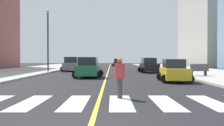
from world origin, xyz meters
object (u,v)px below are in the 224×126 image
at_px(car_yellow_second, 175,71).
at_px(car_red_sixth, 119,63).
at_px(street_lamp, 49,35).
at_px(car_blue_nearest, 89,62).
at_px(car_green_fourth, 89,68).
at_px(park_bench, 200,70).
at_px(car_black_third, 150,66).
at_px(fire_hydrant, 178,69).
at_px(car_silver_fifth, 81,64).
at_px(car_gray_seventh, 73,65).
at_px(pedestrian_crossing, 121,76).

relative_size(car_yellow_second, car_red_sixth, 0.95).
bearing_deg(street_lamp, car_blue_nearest, 84.66).
bearing_deg(car_yellow_second, car_green_fourth, -30.67).
bearing_deg(park_bench, car_black_third, 18.50).
xyz_separation_m(car_blue_nearest, car_black_third, (10.52, -29.71, -0.08)).
distance_m(car_black_third, fire_hydrant, 4.20).
distance_m(car_blue_nearest, car_black_third, 31.52).
bearing_deg(car_blue_nearest, car_silver_fifth, -89.59).
bearing_deg(car_gray_seventh, car_red_sixth, 74.88).
bearing_deg(fire_hydrant, car_green_fourth, -148.29).
distance_m(car_blue_nearest, car_silver_fifth, 18.50).
height_order(car_yellow_second, car_green_fourth, car_green_fourth).
height_order(car_green_fourth, fire_hydrant, car_green_fourth).
bearing_deg(pedestrian_crossing, car_yellow_second, -29.71).
xyz_separation_m(car_silver_fifth, fire_hydrant, (13.11, -14.28, -0.34)).
relative_size(car_yellow_second, car_silver_fifth, 0.90).
bearing_deg(car_red_sixth, street_lamp, 73.88).
relative_size(car_blue_nearest, car_silver_fifth, 1.05).
bearing_deg(car_black_third, pedestrian_crossing, 76.58).
relative_size(car_black_third, car_red_sixth, 1.04).
height_order(car_blue_nearest, car_silver_fifth, car_blue_nearest).
relative_size(car_green_fourth, park_bench, 2.37).
relative_size(car_blue_nearest, car_red_sixth, 1.11).
xyz_separation_m(car_green_fourth, fire_hydrant, (9.84, 6.08, -0.32)).
relative_size(car_black_third, pedestrian_crossing, 2.42).
xyz_separation_m(car_black_third, park_bench, (3.58, -8.63, -0.20)).
bearing_deg(fire_hydrant, car_red_sixth, 100.82).
distance_m(car_silver_fifth, street_lamp, 11.34).
bearing_deg(street_lamp, pedestrian_crossing, -69.44).
height_order(park_bench, street_lamp, street_lamp).
relative_size(park_bench, pedestrian_crossing, 1.02).
relative_size(car_red_sixth, fire_hydrant, 4.68).
bearing_deg(car_green_fourth, pedestrian_crossing, -77.51).
bearing_deg(car_yellow_second, car_black_third, -87.16).
bearing_deg(street_lamp, car_silver_fifth, 73.89).
xyz_separation_m(car_silver_fifth, street_lamp, (-2.95, -10.20, 3.98)).
bearing_deg(car_black_third, car_yellow_second, 87.77).
height_order(car_yellow_second, car_black_third, car_black_third).
bearing_deg(fire_hydrant, car_black_third, 132.97).
relative_size(car_red_sixth, street_lamp, 0.51).
height_order(car_black_third, car_silver_fifth, car_silver_fifth).
xyz_separation_m(car_yellow_second, car_silver_fifth, (-10.28, 24.98, 0.10)).
relative_size(car_blue_nearest, park_bench, 2.53).
relative_size(car_green_fourth, car_silver_fifth, 0.98).
relative_size(car_yellow_second, street_lamp, 0.49).
height_order(car_green_fourth, street_lamp, street_lamp).
bearing_deg(fire_hydrant, car_gray_seventh, 152.49).
bearing_deg(pedestrian_crossing, car_gray_seventh, 10.35).
distance_m(car_green_fourth, fire_hydrant, 11.57).
bearing_deg(park_bench, car_gray_seventh, 44.30).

